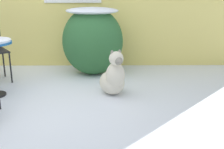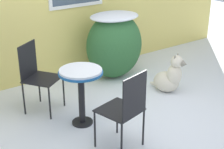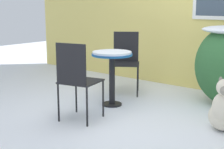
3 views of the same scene
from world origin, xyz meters
name	(u,v)px [view 1 (image 1 of 3)]	position (x,y,z in m)	size (l,w,h in m)	color
ground_plane	(25,110)	(0.00, 0.00, 0.00)	(16.00, 16.00, 0.00)	white
shrub_left	(93,39)	(0.75, 1.57, 0.61)	(1.03, 0.81, 1.15)	#2D6033
dog	(113,78)	(1.09, 0.54, 0.24)	(0.47, 0.61, 0.66)	beige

